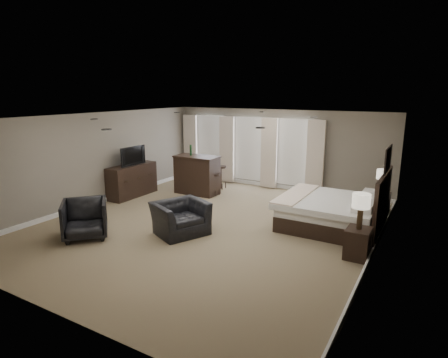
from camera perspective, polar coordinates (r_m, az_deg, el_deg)
The scene contains 16 objects.
room at distance 8.79m, azimuth -2.44°, elevation 0.90°, with size 7.60×8.60×2.64m.
window_bay at distance 12.81m, azimuth 3.66°, elevation 4.36°, with size 5.25×0.20×2.30m.
bed at distance 9.20m, azimuth 16.15°, elevation -2.82°, with size 2.24×2.14×1.43m, color silver.
nightstand_near at distance 7.82m, azimuth 19.69°, elevation -9.19°, with size 0.44×0.54×0.59m, color black.
nightstand_far at distance 10.54m, azimuth 22.65°, elevation -3.63°, with size 0.45×0.55×0.60m, color black.
lamp_near at distance 7.60m, azimuth 20.07°, elevation -4.67°, with size 0.34×0.34×0.70m, color beige.
lamp_far at distance 10.39m, azimuth 22.95°, elevation -0.36°, with size 0.31×0.31×0.63m, color beige.
wall_art at distance 8.79m, azimuth 23.67°, elevation 2.79°, with size 0.04×0.96×0.56m, color slate.
dresser at distance 11.87m, azimuth -13.81°, elevation -0.21°, with size 0.55×1.69×0.98m, color black.
tv at distance 11.76m, azimuth -13.96°, elevation 2.42°, with size 1.00×0.57×0.13m, color black.
armchair_near at distance 8.56m, azimuth -6.69°, elevation -5.10°, with size 1.13×0.74×0.99m, color black.
armchair_far at distance 8.83m, azimuth -20.47°, elevation -5.47°, with size 0.91×0.86×0.94m, color black.
bar_counter at distance 11.82m, azimuth -4.12°, elevation 0.66°, with size 1.40×0.73×1.22m, color black.
bar_stool_left at distance 12.43m, azimuth -0.47°, elevation 0.26°, with size 0.36×0.36×0.77m, color black.
bar_stool_right at distance 11.64m, azimuth -1.40°, elevation -0.84°, with size 0.33×0.33×0.69m, color black.
desk_chair at distance 12.16m, azimuth -4.67°, elevation 0.86°, with size 0.59×0.59×1.15m, color black.
Camera 1 is at (4.61, -7.24, 3.18)m, focal length 30.00 mm.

